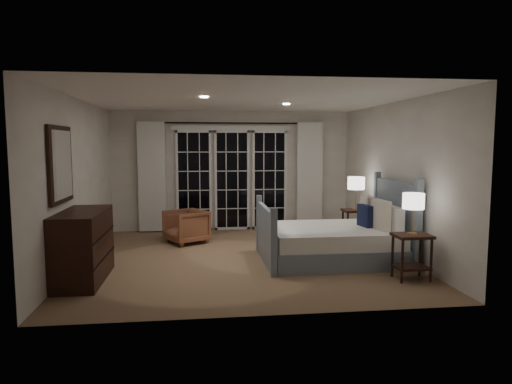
{
  "coord_description": "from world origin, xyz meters",
  "views": [
    {
      "loc": [
        -0.68,
        -7.12,
        1.81
      ],
      "look_at": [
        0.21,
        0.08,
        1.05
      ],
      "focal_mm": 32.0,
      "sensor_mm": 36.0,
      "label": 1
    }
  ],
  "objects": [
    {
      "name": "wall_right",
      "position": [
        2.5,
        0.0,
        1.25
      ],
      "size": [
        0.02,
        5.0,
        2.5
      ],
      "primitive_type": "cube",
      "color": "silver",
      "rests_on": "floor"
    },
    {
      "name": "wall_left",
      "position": [
        -2.5,
        0.0,
        1.25
      ],
      "size": [
        0.02,
        5.0,
        2.5
      ],
      "primitive_type": "cube",
      "color": "silver",
      "rests_on": "floor"
    },
    {
      "name": "curtain_left",
      "position": [
        -1.65,
        2.38,
        1.15
      ],
      "size": [
        0.55,
        0.1,
        2.25
      ],
      "primitive_type": "cube",
      "color": "white",
      "rests_on": "curtain_rod"
    },
    {
      "name": "curtain_right",
      "position": [
        1.65,
        2.38,
        1.15
      ],
      "size": [
        0.55,
        0.1,
        2.25
      ],
      "primitive_type": "cube",
      "color": "white",
      "rests_on": "curtain_rod"
    },
    {
      "name": "nightstand_left",
      "position": [
        2.13,
        -1.44,
        0.41
      ],
      "size": [
        0.47,
        0.38,
        0.62
      ],
      "color": "black",
      "rests_on": "floor"
    },
    {
      "name": "french_doors",
      "position": [
        0.0,
        2.46,
        1.09
      ],
      "size": [
        2.5,
        0.04,
        2.2
      ],
      "color": "black",
      "rests_on": "wall_back"
    },
    {
      "name": "nightstand_right",
      "position": [
        2.19,
        0.97,
        0.4
      ],
      "size": [
        0.46,
        0.37,
        0.61
      ],
      "color": "black",
      "rests_on": "floor"
    },
    {
      "name": "wall_front",
      "position": [
        0.0,
        -2.5,
        1.25
      ],
      "size": [
        5.0,
        0.02,
        2.5
      ],
      "primitive_type": "cube",
      "color": "silver",
      "rests_on": "floor"
    },
    {
      "name": "wall_back",
      "position": [
        0.0,
        2.5,
        1.25
      ],
      "size": [
        5.0,
        0.02,
        2.5
      ],
      "primitive_type": "cube",
      "color": "silver",
      "rests_on": "floor"
    },
    {
      "name": "armchair",
      "position": [
        -0.94,
        1.23,
        0.31
      ],
      "size": [
        0.92,
        0.91,
        0.61
      ],
      "primitive_type": "imported",
      "rotation": [
        0.0,
        0.0,
        -1.03
      ],
      "color": "brown",
      "rests_on": "floor"
    },
    {
      "name": "lamp_left",
      "position": [
        2.13,
        -1.44,
        1.06
      ],
      "size": [
        0.28,
        0.28,
        0.55
      ],
      "color": "tan",
      "rests_on": "nightstand_left"
    },
    {
      "name": "downlight_b",
      "position": [
        -0.6,
        -0.4,
        2.49
      ],
      "size": [
        0.12,
        0.12,
        0.01
      ],
      "primitive_type": "cylinder",
      "color": "white",
      "rests_on": "ceiling"
    },
    {
      "name": "mirror",
      "position": [
        -2.47,
        -0.95,
        1.55
      ],
      "size": [
        0.05,
        0.85,
        1.0
      ],
      "color": "black",
      "rests_on": "wall_left"
    },
    {
      "name": "floor",
      "position": [
        0.0,
        0.0,
        0.0
      ],
      "size": [
        5.0,
        5.0,
        0.0
      ],
      "primitive_type": "plane",
      "color": "olive",
      "rests_on": "ground"
    },
    {
      "name": "lamp_right",
      "position": [
        2.19,
        0.97,
        1.09
      ],
      "size": [
        0.31,
        0.31,
        0.61
      ],
      "color": "tan",
      "rests_on": "nightstand_right"
    },
    {
      "name": "bed",
      "position": [
        1.42,
        -0.32,
        0.32
      ],
      "size": [
        2.14,
        1.53,
        1.24
      ],
      "color": "gray",
      "rests_on": "floor"
    },
    {
      "name": "downlight_a",
      "position": [
        0.8,
        0.6,
        2.49
      ],
      "size": [
        0.12,
        0.12,
        0.01
      ],
      "primitive_type": "cylinder",
      "color": "white",
      "rests_on": "ceiling"
    },
    {
      "name": "ceiling",
      "position": [
        0.0,
        0.0,
        2.5
      ],
      "size": [
        5.0,
        5.0,
        0.0
      ],
      "primitive_type": "plane",
      "rotation": [
        3.14,
        0.0,
        0.0
      ],
      "color": "white",
      "rests_on": "wall_back"
    },
    {
      "name": "dresser",
      "position": [
        -2.23,
        -0.95,
        0.47
      ],
      "size": [
        0.56,
        1.32,
        0.94
      ],
      "color": "black",
      "rests_on": "floor"
    },
    {
      "name": "curtain_rod",
      "position": [
        0.0,
        2.4,
        2.25
      ],
      "size": [
        3.5,
        0.03,
        0.03
      ],
      "primitive_type": "cylinder",
      "rotation": [
        0.0,
        1.57,
        0.0
      ],
      "color": "black",
      "rests_on": "wall_back"
    }
  ]
}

